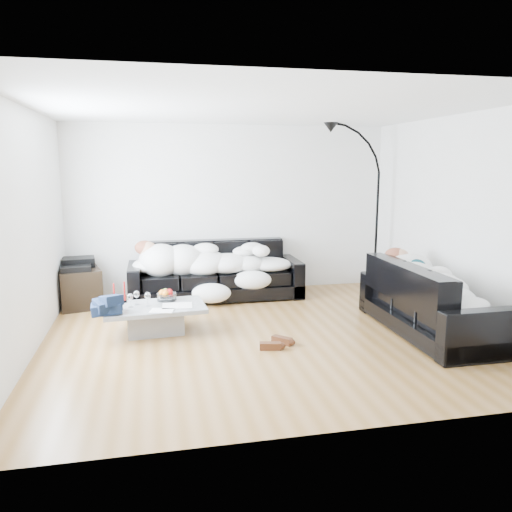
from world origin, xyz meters
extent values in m
plane|color=olive|center=(0.00, 0.00, 0.00)|extent=(5.00, 5.00, 0.00)
cube|color=silver|center=(0.00, 2.25, 1.30)|extent=(5.00, 0.02, 2.60)
cube|color=silver|center=(-2.50, 0.00, 1.30)|extent=(0.02, 4.50, 2.60)
cube|color=silver|center=(2.50, 0.00, 1.30)|extent=(0.02, 4.50, 2.60)
plane|color=white|center=(0.00, 0.00, 2.60)|extent=(5.00, 5.00, 0.00)
cube|color=black|center=(-0.31, 1.80, 0.42)|extent=(2.56, 0.89, 0.84)
cube|color=black|center=(1.99, -0.31, 0.42)|extent=(0.89, 2.07, 0.84)
ellipsoid|color=#0A3D4A|center=(1.93, 0.33, 0.72)|extent=(0.42, 0.38, 0.20)
cube|color=#939699|center=(-1.22, 0.32, 0.17)|extent=(1.22, 0.77, 0.34)
cylinder|color=white|center=(-1.07, 0.54, 0.41)|extent=(0.25, 0.25, 0.15)
cylinder|color=white|center=(-1.43, 0.42, 0.43)|extent=(0.08, 0.08, 0.17)
cylinder|color=white|center=(-1.50, 0.32, 0.42)|extent=(0.07, 0.07, 0.16)
cylinder|color=white|center=(-1.30, 0.32, 0.43)|extent=(0.08, 0.08, 0.17)
cylinder|color=maroon|center=(-1.70, 0.53, 0.46)|extent=(0.05, 0.05, 0.24)
cylinder|color=maroon|center=(-1.58, 0.55, 0.47)|extent=(0.06, 0.06, 0.25)
cube|color=silver|center=(-0.96, 0.26, 0.35)|extent=(0.37, 0.29, 0.01)
cube|color=silver|center=(-1.15, 0.09, 0.35)|extent=(0.30, 0.25, 0.01)
cube|color=black|center=(-2.27, 1.79, 0.27)|extent=(0.72, 0.90, 0.55)
cube|color=black|center=(-2.27, 1.79, 0.61)|extent=(0.48, 0.40, 0.13)
camera|label=1|loc=(-1.22, -5.51, 1.99)|focal=35.00mm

